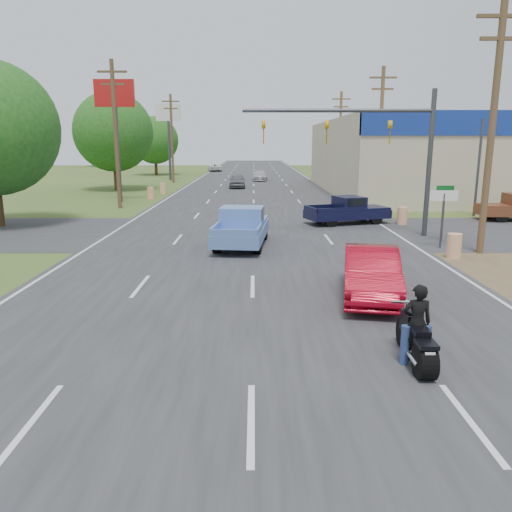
{
  "coord_description": "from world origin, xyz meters",
  "views": [
    {
      "loc": [
        0.06,
        -7.38,
        4.48
      ],
      "look_at": [
        0.1,
        6.7,
        1.3
      ],
      "focal_mm": 35.0,
      "sensor_mm": 36.0,
      "label": 1
    }
  ],
  "objects_px": {
    "red_convertible": "(371,274)",
    "distant_car_silver": "(260,176)",
    "distant_car_grey": "(237,181)",
    "motorcycle": "(416,343)",
    "blue_pickup": "(242,226)",
    "distant_car_white": "(215,168)",
    "rider": "(417,327)",
    "navy_pickup": "(349,210)"
  },
  "relations": [
    {
      "from": "red_convertible",
      "to": "distant_car_silver",
      "type": "bearing_deg",
      "value": 103.17
    },
    {
      "from": "red_convertible",
      "to": "distant_car_grey",
      "type": "relative_size",
      "value": 1.08
    },
    {
      "from": "motorcycle",
      "to": "distant_car_grey",
      "type": "xyz_separation_m",
      "value": [
        -5.08,
        42.47,
        0.19
      ]
    },
    {
      "from": "motorcycle",
      "to": "blue_pickup",
      "type": "bearing_deg",
      "value": 107.73
    },
    {
      "from": "distant_car_grey",
      "to": "distant_car_silver",
      "type": "height_order",
      "value": "distant_car_grey"
    },
    {
      "from": "motorcycle",
      "to": "distant_car_white",
      "type": "bearing_deg",
      "value": 98.15
    },
    {
      "from": "distant_car_white",
      "to": "motorcycle",
      "type": "bearing_deg",
      "value": 89.1
    },
    {
      "from": "red_convertible",
      "to": "distant_car_grey",
      "type": "height_order",
      "value": "red_convertible"
    },
    {
      "from": "blue_pickup",
      "to": "distant_car_silver",
      "type": "relative_size",
      "value": 1.26
    },
    {
      "from": "distant_car_grey",
      "to": "blue_pickup",
      "type": "bearing_deg",
      "value": -89.21
    },
    {
      "from": "red_convertible",
      "to": "rider",
      "type": "relative_size",
      "value": 2.74
    },
    {
      "from": "distant_car_silver",
      "to": "navy_pickup",
      "type": "bearing_deg",
      "value": -78.41
    },
    {
      "from": "blue_pickup",
      "to": "navy_pickup",
      "type": "xyz_separation_m",
      "value": [
        5.95,
        6.23,
        -0.09
      ]
    },
    {
      "from": "red_convertible",
      "to": "blue_pickup",
      "type": "relative_size",
      "value": 0.82
    },
    {
      "from": "distant_car_silver",
      "to": "distant_car_white",
      "type": "xyz_separation_m",
      "value": [
        -7.27,
        21.41,
        -0.0
      ]
    },
    {
      "from": "motorcycle",
      "to": "distant_car_white",
      "type": "height_order",
      "value": "distant_car_white"
    },
    {
      "from": "red_convertible",
      "to": "navy_pickup",
      "type": "bearing_deg",
      "value": 91.95
    },
    {
      "from": "rider",
      "to": "red_convertible",
      "type": "bearing_deg",
      "value": -91.06
    },
    {
      "from": "rider",
      "to": "navy_pickup",
      "type": "relative_size",
      "value": 0.32
    },
    {
      "from": "navy_pickup",
      "to": "distant_car_silver",
      "type": "relative_size",
      "value": 1.17
    },
    {
      "from": "motorcycle",
      "to": "distant_car_grey",
      "type": "height_order",
      "value": "distant_car_grey"
    },
    {
      "from": "navy_pickup",
      "to": "blue_pickup",
      "type": "bearing_deg",
      "value": -61.95
    },
    {
      "from": "distant_car_silver",
      "to": "motorcycle",
      "type": "bearing_deg",
      "value": -83.46
    },
    {
      "from": "red_convertible",
      "to": "distant_car_silver",
      "type": "distance_m",
      "value": 48.03
    },
    {
      "from": "distant_car_grey",
      "to": "distant_car_silver",
      "type": "relative_size",
      "value": 0.96
    },
    {
      "from": "red_convertible",
      "to": "distant_car_white",
      "type": "height_order",
      "value": "red_convertible"
    },
    {
      "from": "distant_car_white",
      "to": "distant_car_grey",
      "type": "bearing_deg",
      "value": 90.13
    },
    {
      "from": "blue_pickup",
      "to": "navy_pickup",
      "type": "distance_m",
      "value": 8.61
    },
    {
      "from": "rider",
      "to": "distant_car_grey",
      "type": "distance_m",
      "value": 42.72
    },
    {
      "from": "blue_pickup",
      "to": "distant_car_silver",
      "type": "bearing_deg",
      "value": 94.1
    },
    {
      "from": "blue_pickup",
      "to": "distant_car_white",
      "type": "bearing_deg",
      "value": 101.47
    },
    {
      "from": "navy_pickup",
      "to": "distant_car_white",
      "type": "xyz_separation_m",
      "value": [
        -11.97,
        55.32,
        -0.17
      ]
    },
    {
      "from": "blue_pickup",
      "to": "distant_car_grey",
      "type": "xyz_separation_m",
      "value": [
        -1.23,
        29.99,
        -0.18
      ]
    },
    {
      "from": "rider",
      "to": "distant_car_grey",
      "type": "relative_size",
      "value": 0.4
    },
    {
      "from": "rider",
      "to": "navy_pickup",
      "type": "bearing_deg",
      "value": -95.85
    },
    {
      "from": "motorcycle",
      "to": "rider",
      "type": "distance_m",
      "value": 0.31
    },
    {
      "from": "navy_pickup",
      "to": "red_convertible",
      "type": "bearing_deg",
      "value": -26.2
    },
    {
      "from": "rider",
      "to": "distant_car_silver",
      "type": "distance_m",
      "value": 52.62
    },
    {
      "from": "red_convertible",
      "to": "distant_car_white",
      "type": "bearing_deg",
      "value": 108.11
    },
    {
      "from": "blue_pickup",
      "to": "distant_car_silver",
      "type": "height_order",
      "value": "blue_pickup"
    },
    {
      "from": "red_convertible",
      "to": "blue_pickup",
      "type": "xyz_separation_m",
      "value": [
        -3.99,
        7.82,
        0.15
      ]
    },
    {
      "from": "blue_pickup",
      "to": "distant_car_white",
      "type": "height_order",
      "value": "blue_pickup"
    }
  ]
}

